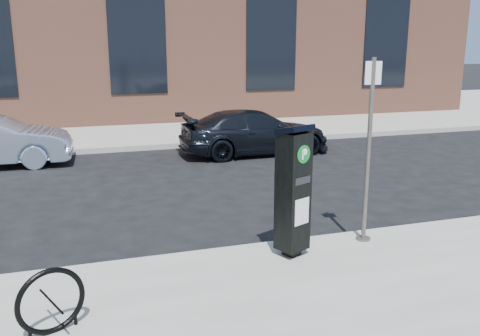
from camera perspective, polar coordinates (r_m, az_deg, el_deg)
name	(u,v)px	position (r m, az deg, el deg)	size (l,w,h in m)	color
ground	(244,256)	(7.43, 0.44, -9.82)	(120.00, 120.00, 0.00)	black
sidewalk_far	(135,119)	(20.78, -11.69, 5.43)	(60.00, 12.00, 0.15)	gray
curb_near	(244,251)	(7.38, 0.49, -9.34)	(60.00, 0.12, 0.16)	#9E9B93
curb_far	(158,147)	(14.93, -9.17, 2.37)	(60.00, 0.12, 0.16)	#9E9B93
building	(123,17)	(23.59, -13.02, 16.24)	(28.00, 10.05, 8.25)	#975B45
parking_kiosk	(293,189)	(6.81, 5.98, -2.42)	(0.53, 0.50, 1.82)	black
sign_pole	(368,153)	(7.45, 14.21, 1.66)	(0.23, 0.21, 2.65)	#524B48
bike_rack	(51,301)	(5.52, -20.46, -13.86)	(0.67, 0.32, 0.70)	black
car_dark	(255,132)	(14.08, 1.69, 4.06)	(1.70, 4.19, 1.22)	black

